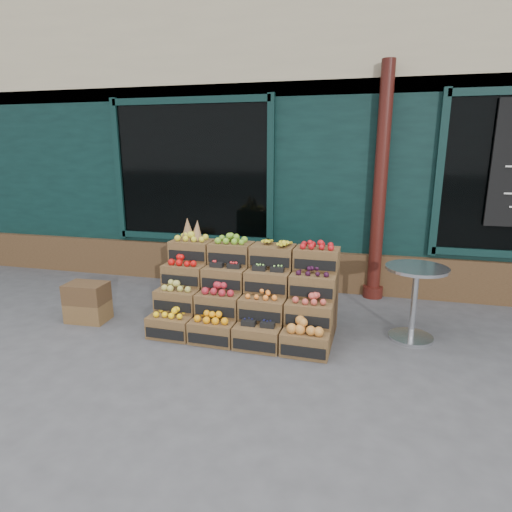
# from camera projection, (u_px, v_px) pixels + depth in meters

# --- Properties ---
(ground) EXTENTS (60.00, 60.00, 0.00)m
(ground) POSITION_uv_depth(u_px,v_px,m) (258.00, 349.00, 4.57)
(ground) COLOR #434346
(ground) RESTS_ON ground
(shop_facade) EXTENTS (12.00, 6.24, 4.80)m
(shop_facade) POSITION_uv_depth(u_px,v_px,m) (319.00, 133.00, 8.79)
(shop_facade) COLOR black
(shop_facade) RESTS_ON ground
(crate_display) EXTENTS (2.07, 1.05, 1.28)m
(crate_display) POSITION_uv_depth(u_px,v_px,m) (246.00, 298.00, 5.00)
(crate_display) COLOR brown
(crate_display) RESTS_ON ground
(spare_crates) EXTENTS (0.50, 0.36, 0.48)m
(spare_crates) POSITION_uv_depth(u_px,v_px,m) (87.00, 302.00, 5.29)
(spare_crates) COLOR brown
(spare_crates) RESTS_ON ground
(bistro_table) EXTENTS (0.67, 0.67, 0.84)m
(bistro_table) POSITION_uv_depth(u_px,v_px,m) (415.00, 294.00, 4.71)
(bistro_table) COLOR silver
(bistro_table) RESTS_ON ground
(shopkeeper) EXTENTS (0.86, 0.62, 2.20)m
(shopkeeper) POSITION_uv_depth(u_px,v_px,m) (201.00, 207.00, 7.48)
(shopkeeper) COLOR #14471B
(shopkeeper) RESTS_ON ground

